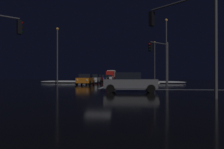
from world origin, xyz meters
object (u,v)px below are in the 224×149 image
traffic_signal_se (185,27)px  streetlamp_left_near (57,51)px  sedan_silver (94,79)px  sedan_blue (101,78)px  sedan_orange (86,79)px  streetlamp_right_near (166,47)px  sedan_red (97,78)px  sedan_white (109,78)px  box_truck (111,75)px  sedan_black (105,78)px  traffic_signal_ne (160,55)px  sedan_gray_crossing (130,82)px  streetlamp_right_far (155,58)px

traffic_signal_se → streetlamp_left_near: streetlamp_left_near is taller
sedan_silver → sedan_blue: size_ratio=1.00×
sedan_blue → sedan_orange: bearing=-89.1°
sedan_silver → streetlamp_right_near: bearing=-7.9°
sedan_red → sedan_white: bearing=88.5°
box_truck → traffic_signal_se: traffic_signal_se is taller
sedan_blue → sedan_black: size_ratio=1.00×
sedan_silver → traffic_signal_ne: bearing=-38.7°
traffic_signal_ne → streetlamp_left_near: bearing=157.9°
traffic_signal_se → streetlamp_right_near: streetlamp_right_near is taller
streetlamp_left_near → streetlamp_right_near: bearing=0.0°
traffic_signal_se → sedan_silver: bearing=114.2°
sedan_silver → sedan_blue: same height
sedan_white → sedan_gray_crossing: (5.99, -43.27, 0.00)m
traffic_signal_se → streetlamp_right_near: size_ratio=0.63×
sedan_gray_crossing → streetlamp_left_near: (-11.76, 16.38, 4.45)m
sedan_orange → sedan_silver: size_ratio=1.00×
streetlamp_right_near → streetlamp_right_far: 16.01m
sedan_silver → sedan_black: bearing=91.2°
sedan_gray_crossing → sedan_white: bearing=97.9°
sedan_orange → sedan_red: 11.53m
box_truck → streetlamp_left_near: bearing=-99.1°
sedan_silver → box_truck: bearing=90.1°
sedan_red → streetlamp_right_far: 15.23m
sedan_red → streetlamp_left_near: streetlamp_left_near is taller
box_truck → traffic_signal_se: size_ratio=1.29×
sedan_black → traffic_signal_ne: size_ratio=0.76×
streetlamp_left_near → streetlamp_right_far: bearing=42.7°
sedan_orange → sedan_black: size_ratio=1.00×
sedan_silver → sedan_red: size_ratio=1.00×
sedan_orange → streetlamp_left_near: (-5.41, 3.67, 4.45)m
sedan_black → traffic_signal_se: size_ratio=0.68×
sedan_silver → sedan_gray_crossing: bearing=-71.3°
streetlamp_right_far → traffic_signal_ne: bearing=-94.6°
sedan_red → sedan_blue: same height
sedan_red → streetlamp_right_far: (12.06, 8.14, 4.49)m
streetlamp_left_near → sedan_orange: bearing=-34.2°
sedan_silver → box_truck: (-0.04, 33.34, 0.91)m
sedan_silver → sedan_blue: 13.02m
sedan_black → traffic_signal_ne: traffic_signal_ne is taller
sedan_white → traffic_signal_se: bearing=-78.5°
sedan_silver → sedan_red: 6.26m
traffic_signal_ne → sedan_silver: bearing=141.3°
traffic_signal_se → traffic_signal_ne: size_ratio=1.12×
sedan_red → sedan_gray_crossing: 25.10m
streetlamp_right_far → streetlamp_left_near: 23.58m
sedan_blue → streetlamp_right_near: 19.68m
sedan_orange → sedan_gray_crossing: 14.21m
sedan_gray_crossing → streetlamp_left_near: size_ratio=0.47×
sedan_blue → sedan_white: 12.28m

